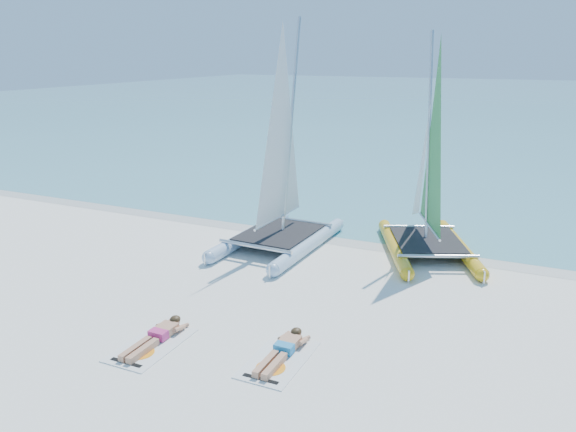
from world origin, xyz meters
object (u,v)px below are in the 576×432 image
at_px(towel_a, 152,345).
at_px(sunbather_b, 283,349).
at_px(catamaran_blue, 280,179).
at_px(sunbather_a, 157,336).
at_px(catamaran_yellow, 428,181).
at_px(towel_b, 279,359).

distance_m(towel_a, sunbather_b, 2.66).
relative_size(catamaran_blue, sunbather_a, 3.96).
bearing_deg(catamaran_yellow, catamaran_blue, 178.01).
xyz_separation_m(towel_a, sunbather_b, (2.54, 0.77, 0.11)).
relative_size(towel_a, sunbather_a, 1.07).
relative_size(towel_a, sunbather_b, 1.07).
xyz_separation_m(towel_a, towel_b, (2.54, 0.57, 0.00)).
bearing_deg(sunbather_a, towel_a, -90.00).
height_order(sunbather_a, towel_b, sunbather_a).
height_order(catamaran_blue, towel_b, catamaran_blue).
bearing_deg(towel_b, towel_a, -167.29).
height_order(catamaran_yellow, towel_a, catamaran_yellow).
height_order(towel_a, sunbather_a, sunbather_a).
relative_size(catamaran_blue, sunbather_b, 3.96).
distance_m(towel_a, sunbather_a, 0.22).
bearing_deg(catamaran_blue, sunbather_a, -85.47).
bearing_deg(sunbather_a, sunbather_b, 12.71).
bearing_deg(towel_b, catamaran_blue, 115.26).
bearing_deg(towel_a, towel_b, 12.71).
distance_m(catamaran_yellow, towel_b, 7.90).
bearing_deg(towel_b, sunbather_b, 90.00).
distance_m(catamaran_blue, catamaran_yellow, 4.28).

